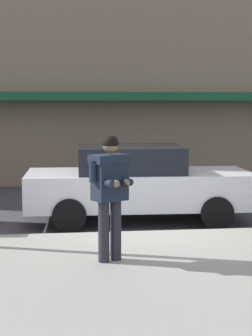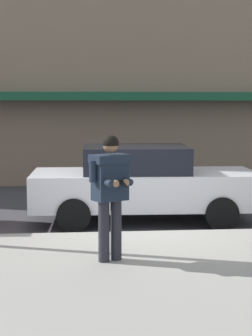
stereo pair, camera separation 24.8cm
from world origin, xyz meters
name	(u,v)px [view 1 (the left image)]	position (x,y,z in m)	size (l,w,h in m)	color
ground_plane	(136,236)	(0.00, 0.00, 0.00)	(80.00, 80.00, 0.00)	#3D3D42
sidewalk	(240,278)	(1.00, -2.85, 0.07)	(32.00, 5.30, 0.14)	#99968E
curb_paint_line	(190,234)	(1.00, 0.05, 0.00)	(28.00, 0.12, 0.01)	silver
parked_sedan_mid	(137,183)	(0.19, 1.27, 0.79)	(4.56, 2.05, 1.54)	silver
man_texting_on_phone	(110,184)	(-0.66, -2.04, 1.25)	(0.62, 0.65, 1.81)	#23232B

